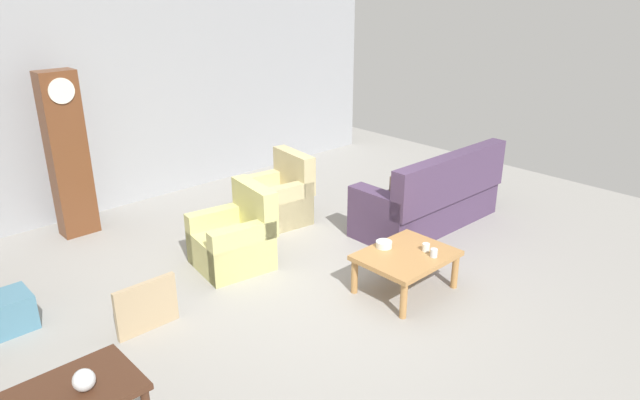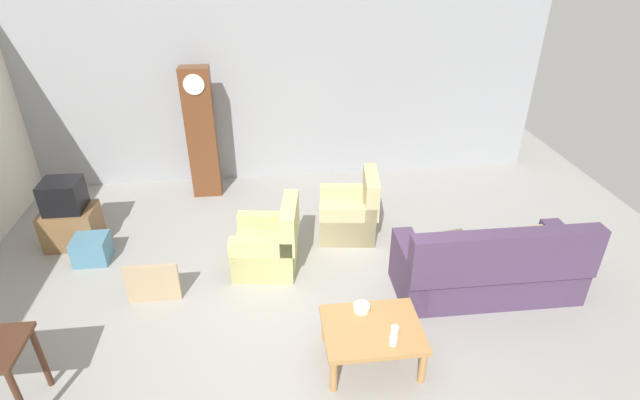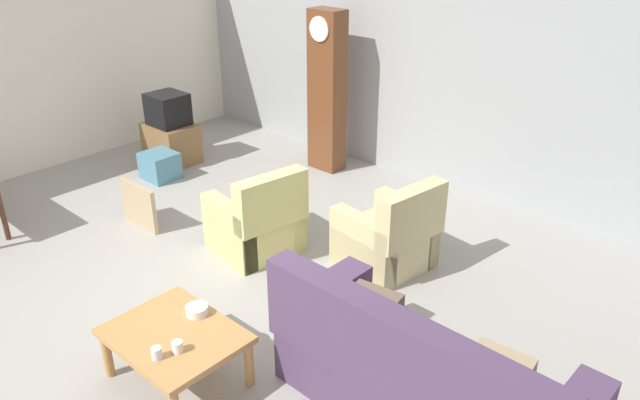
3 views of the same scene
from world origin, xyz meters
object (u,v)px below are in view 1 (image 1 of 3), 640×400
(coffee_table_wood, at_px, (406,259))
(framed_picture_leaning, at_px, (147,306))
(couch_floral, at_px, (430,200))
(grandfather_clock, at_px, (68,155))
(armchair_olive_near, at_px, (235,240))
(glass_dome_cloche, at_px, (84,380))
(cup_blue_rimmed, at_px, (434,253))
(armchair_olive_far, at_px, (278,200))
(bowl_white_stacked, at_px, (384,244))
(cup_white_porcelain, at_px, (426,247))
(storage_box_blue, at_px, (7,312))

(coffee_table_wood, height_order, framed_picture_leaning, framed_picture_leaning)
(couch_floral, distance_m, grandfather_clock, 4.60)
(armchair_olive_near, height_order, glass_dome_cloche, armchair_olive_near)
(couch_floral, height_order, cup_blue_rimmed, couch_floral)
(armchair_olive_far, relative_size, glass_dome_cloche, 6.72)
(armchair_olive_far, bearing_deg, cup_blue_rimmed, -91.02)
(armchair_olive_near, xyz_separation_m, bowl_white_stacked, (0.90, -1.42, 0.16))
(cup_white_porcelain, bearing_deg, cup_blue_rimmed, -109.45)
(glass_dome_cloche, bearing_deg, armchair_olive_far, 35.80)
(framed_picture_leaning, bearing_deg, couch_floral, -4.67)
(armchair_olive_near, distance_m, bowl_white_stacked, 1.69)
(couch_floral, xyz_separation_m, cup_white_porcelain, (-1.37, -0.95, 0.12))
(cup_white_porcelain, distance_m, cup_blue_rimmed, 0.14)
(couch_floral, height_order, grandfather_clock, grandfather_clock)
(storage_box_blue, bearing_deg, armchair_olive_near, -9.80)
(couch_floral, bearing_deg, cup_white_porcelain, -145.14)
(framed_picture_leaning, height_order, bowl_white_stacked, same)
(glass_dome_cloche, bearing_deg, grandfather_clock, 70.10)
(armchair_olive_near, bearing_deg, storage_box_blue, 170.20)
(couch_floral, bearing_deg, grandfather_clock, 139.76)
(framed_picture_leaning, bearing_deg, grandfather_clock, 81.39)
(couch_floral, distance_m, glass_dome_cloche, 5.07)
(armchair_olive_far, xyz_separation_m, storage_box_blue, (-3.44, -0.26, -0.13))
(glass_dome_cloche, height_order, cup_blue_rimmed, glass_dome_cloche)
(framed_picture_leaning, xyz_separation_m, cup_blue_rimmed, (2.45, -1.40, 0.22))
(grandfather_clock, relative_size, cup_blue_rimmed, 23.99)
(armchair_olive_near, relative_size, coffee_table_wood, 0.96)
(armchair_olive_near, relative_size, storage_box_blue, 2.16)
(couch_floral, height_order, armchair_olive_far, couch_floral)
(couch_floral, bearing_deg, cup_blue_rimmed, -142.45)
(armchair_olive_far, distance_m, coffee_table_wood, 2.34)
(grandfather_clock, xyz_separation_m, bowl_white_stacked, (1.85, -3.53, -0.58))
(coffee_table_wood, distance_m, storage_box_blue, 3.86)
(armchair_olive_near, xyz_separation_m, cup_white_porcelain, (1.15, -1.78, 0.16))
(coffee_table_wood, xyz_separation_m, framed_picture_leaning, (-2.31, 1.17, -0.12))
(armchair_olive_near, relative_size, grandfather_clock, 0.45)
(armchair_olive_near, relative_size, bowl_white_stacked, 5.43)
(grandfather_clock, xyz_separation_m, cup_blue_rimmed, (2.05, -4.02, -0.57))
(grandfather_clock, xyz_separation_m, storage_box_blue, (-1.34, -1.72, -0.87))
(couch_floral, relative_size, grandfather_clock, 1.02)
(armchair_olive_far, bearing_deg, framed_picture_leaning, -155.02)
(armchair_olive_near, height_order, cup_white_porcelain, armchair_olive_near)
(glass_dome_cloche, distance_m, bowl_white_stacked, 3.36)
(bowl_white_stacked, bearing_deg, armchair_olive_far, 83.20)
(framed_picture_leaning, height_order, storage_box_blue, framed_picture_leaning)
(couch_floral, height_order, bowl_white_stacked, couch_floral)
(armchair_olive_near, bearing_deg, cup_white_porcelain, -57.04)
(armchair_olive_near, relative_size, framed_picture_leaning, 1.53)
(glass_dome_cloche, relative_size, bowl_white_stacked, 0.81)
(armchair_olive_near, bearing_deg, bowl_white_stacked, -57.59)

